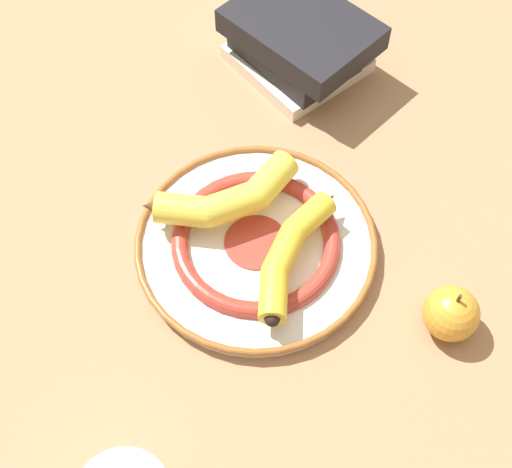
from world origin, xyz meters
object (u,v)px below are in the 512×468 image
at_px(banana_a, 290,251).
at_px(book_stack, 298,42).
at_px(apple, 451,314).
at_px(decorative_bowl, 256,243).
at_px(banana_b, 226,199).

relative_size(banana_a, book_stack, 0.84).
relative_size(banana_a, apple, 2.59).
bearing_deg(banana_a, decorative_bowl, -103.03).
xyz_separation_m(banana_b, apple, (-0.03, -0.29, -0.02)).
height_order(banana_a, book_stack, book_stack).
relative_size(decorative_bowl, book_stack, 1.26).
bearing_deg(book_stack, decorative_bowl, 124.42).
xyz_separation_m(banana_b, book_stack, (0.29, 0.02, -0.00)).
bearing_deg(banana_b, banana_a, -66.36).
relative_size(banana_a, banana_b, 1.25).
distance_m(banana_a, book_stack, 0.34).
bearing_deg(apple, book_stack, 44.51).
bearing_deg(decorative_bowl, apple, -91.82).
distance_m(banana_a, banana_b, 0.10).
xyz_separation_m(banana_a, apple, (0.00, -0.19, -0.01)).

